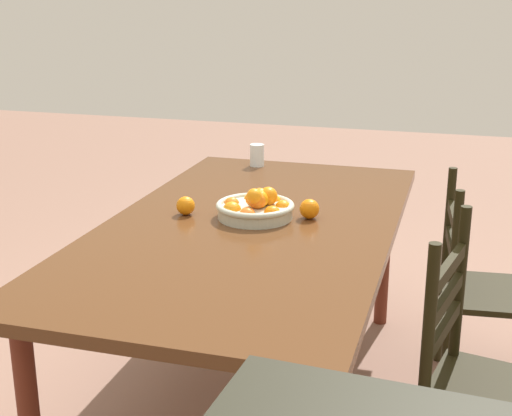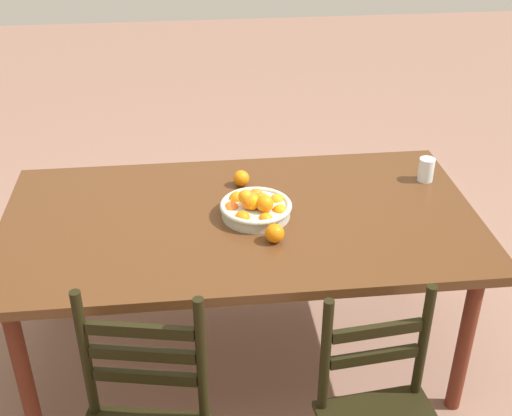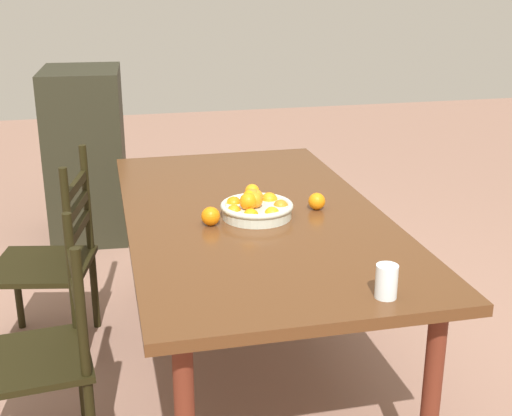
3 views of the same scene
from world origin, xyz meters
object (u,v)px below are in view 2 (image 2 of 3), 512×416
at_px(orange_loose_1, 275,233).
at_px(dining_table, 241,230).
at_px(drinking_glass, 426,170).
at_px(orange_loose_0, 241,178).
at_px(fruit_bowl, 255,207).

bearing_deg(orange_loose_1, dining_table, -60.11).
bearing_deg(drinking_glass, orange_loose_0, -2.89).
bearing_deg(orange_loose_0, fruit_bowl, 96.82).
bearing_deg(fruit_bowl, drinking_glass, -163.88).
xyz_separation_m(fruit_bowl, orange_loose_1, (-0.06, 0.20, -0.01)).
distance_m(dining_table, orange_loose_0, 0.29).
distance_m(orange_loose_1, drinking_glass, 0.87).
relative_size(dining_table, fruit_bowl, 6.59).
relative_size(orange_loose_1, drinking_glass, 0.70).
bearing_deg(fruit_bowl, orange_loose_0, -83.18).
distance_m(orange_loose_0, orange_loose_1, 0.48).
bearing_deg(orange_loose_1, fruit_bowl, -74.10).
bearing_deg(dining_table, drinking_glass, -165.31).
relative_size(fruit_bowl, orange_loose_0, 4.16).
distance_m(fruit_bowl, orange_loose_1, 0.20).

